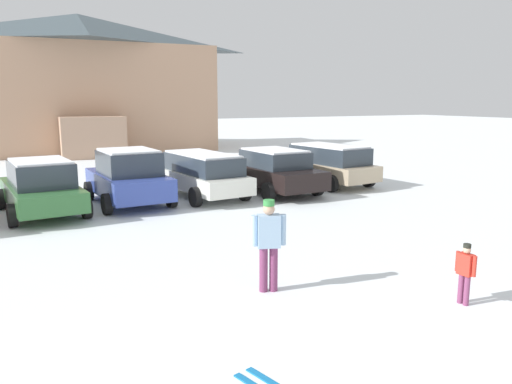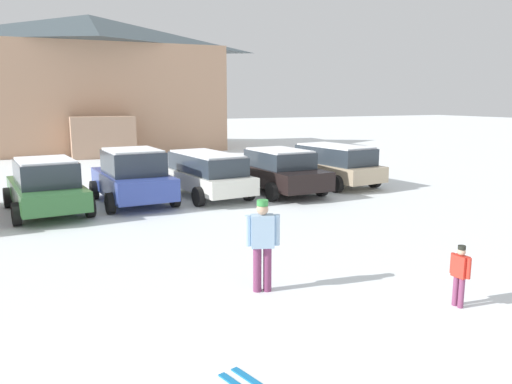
{
  "view_description": "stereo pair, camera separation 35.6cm",
  "coord_description": "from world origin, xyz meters",
  "px_view_note": "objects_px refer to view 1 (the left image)",
  "views": [
    {
      "loc": [
        -4.18,
        -2.37,
        3.39
      ],
      "look_at": [
        1.44,
        8.55,
        1.1
      ],
      "focal_mm": 35.0,
      "sensor_mm": 36.0,
      "label": 1
    },
    {
      "loc": [
        -3.86,
        -2.53,
        3.39
      ],
      "look_at": [
        1.44,
        8.55,
        1.1
      ],
      "focal_mm": 35.0,
      "sensor_mm": 36.0,
      "label": 2
    }
  ],
  "objects_px": {
    "ski_lodge": "(81,83)",
    "parked_green_coupe": "(41,187)",
    "parked_blue_hatchback": "(128,177)",
    "parked_beige_suv": "(328,163)",
    "parked_black_sedan": "(272,170)",
    "skier_child_in_red_jacket": "(465,270)",
    "skier_adult_in_blue_parka": "(269,240)",
    "parked_white_suv": "(202,173)"
  },
  "relations": [
    {
      "from": "ski_lodge",
      "to": "parked_black_sedan",
      "type": "xyz_separation_m",
      "value": [
        3.7,
        -19.49,
        -3.65
      ]
    },
    {
      "from": "parked_white_suv",
      "to": "skier_adult_in_blue_parka",
      "type": "height_order",
      "value": "skier_adult_in_blue_parka"
    },
    {
      "from": "skier_child_in_red_jacket",
      "to": "skier_adult_in_blue_parka",
      "type": "distance_m",
      "value": 3.32
    },
    {
      "from": "parked_blue_hatchback",
      "to": "parked_black_sedan",
      "type": "relative_size",
      "value": 0.85
    },
    {
      "from": "ski_lodge",
      "to": "skier_adult_in_blue_parka",
      "type": "bearing_deg",
      "value": -92.22
    },
    {
      "from": "ski_lodge",
      "to": "skier_child_in_red_jacket",
      "type": "relative_size",
      "value": 16.4
    },
    {
      "from": "ski_lodge",
      "to": "parked_blue_hatchback",
      "type": "bearing_deg",
      "value": -94.52
    },
    {
      "from": "parked_green_coupe",
      "to": "parked_blue_hatchback",
      "type": "xyz_separation_m",
      "value": [
        2.64,
        0.27,
        0.07
      ]
    },
    {
      "from": "parked_blue_hatchback",
      "to": "parked_beige_suv",
      "type": "height_order",
      "value": "parked_blue_hatchback"
    },
    {
      "from": "parked_blue_hatchback",
      "to": "parked_beige_suv",
      "type": "distance_m",
      "value": 7.97
    },
    {
      "from": "parked_white_suv",
      "to": "parked_black_sedan",
      "type": "relative_size",
      "value": 0.96
    },
    {
      "from": "skier_child_in_red_jacket",
      "to": "parked_white_suv",
      "type": "bearing_deg",
      "value": 92.63
    },
    {
      "from": "parked_white_suv",
      "to": "parked_blue_hatchback",
      "type": "bearing_deg",
      "value": -178.93
    },
    {
      "from": "parked_green_coupe",
      "to": "parked_beige_suv",
      "type": "height_order",
      "value": "parked_green_coupe"
    },
    {
      "from": "skier_adult_in_blue_parka",
      "to": "parked_green_coupe",
      "type": "bearing_deg",
      "value": 110.03
    },
    {
      "from": "ski_lodge",
      "to": "parked_green_coupe",
      "type": "relative_size",
      "value": 3.83
    },
    {
      "from": "parked_green_coupe",
      "to": "parked_blue_hatchback",
      "type": "bearing_deg",
      "value": 5.72
    },
    {
      "from": "parked_green_coupe",
      "to": "parked_black_sedan",
      "type": "height_order",
      "value": "parked_green_coupe"
    },
    {
      "from": "parked_beige_suv",
      "to": "parked_black_sedan",
      "type": "bearing_deg",
      "value": -172.87
    },
    {
      "from": "ski_lodge",
      "to": "parked_blue_hatchback",
      "type": "distance_m",
      "value": 19.63
    },
    {
      "from": "parked_black_sedan",
      "to": "ski_lodge",
      "type": "bearing_deg",
      "value": 100.75
    },
    {
      "from": "parked_beige_suv",
      "to": "skier_adult_in_blue_parka",
      "type": "distance_m",
      "value": 11.59
    },
    {
      "from": "parked_white_suv",
      "to": "parked_beige_suv",
      "type": "height_order",
      "value": "parked_beige_suv"
    },
    {
      "from": "parked_green_coupe",
      "to": "parked_beige_suv",
      "type": "bearing_deg",
      "value": 1.95
    },
    {
      "from": "parked_white_suv",
      "to": "parked_black_sedan",
      "type": "bearing_deg",
      "value": -6.34
    },
    {
      "from": "parked_black_sedan",
      "to": "skier_adult_in_blue_parka",
      "type": "xyz_separation_m",
      "value": [
        -4.78,
        -8.47,
        0.12
      ]
    },
    {
      "from": "parked_black_sedan",
      "to": "parked_beige_suv",
      "type": "distance_m",
      "value": 2.77
    },
    {
      "from": "parked_blue_hatchback",
      "to": "skier_child_in_red_jacket",
      "type": "bearing_deg",
      "value": -74.07
    },
    {
      "from": "parked_black_sedan",
      "to": "parked_beige_suv",
      "type": "xyz_separation_m",
      "value": [
        2.75,
        0.34,
        0.05
      ]
    },
    {
      "from": "parked_black_sedan",
      "to": "skier_adult_in_blue_parka",
      "type": "relative_size",
      "value": 2.9
    },
    {
      "from": "skier_child_in_red_jacket",
      "to": "skier_adult_in_blue_parka",
      "type": "xyz_separation_m",
      "value": [
        -2.63,
        2.01,
        0.35
      ]
    },
    {
      "from": "parked_beige_suv",
      "to": "skier_adult_in_blue_parka",
      "type": "height_order",
      "value": "skier_adult_in_blue_parka"
    },
    {
      "from": "parked_blue_hatchback",
      "to": "parked_green_coupe",
      "type": "bearing_deg",
      "value": -174.28
    },
    {
      "from": "ski_lodge",
      "to": "skier_child_in_red_jacket",
      "type": "distance_m",
      "value": 30.25
    },
    {
      "from": "parked_green_coupe",
      "to": "parked_white_suv",
      "type": "height_order",
      "value": "parked_green_coupe"
    },
    {
      "from": "skier_child_in_red_jacket",
      "to": "skier_adult_in_blue_parka",
      "type": "relative_size",
      "value": 0.63
    },
    {
      "from": "parked_beige_suv",
      "to": "skier_child_in_red_jacket",
      "type": "xyz_separation_m",
      "value": [
        -4.91,
        -10.82,
        -0.28
      ]
    },
    {
      "from": "parked_black_sedan",
      "to": "parked_beige_suv",
      "type": "relative_size",
      "value": 1.1
    },
    {
      "from": "parked_green_coupe",
      "to": "parked_black_sedan",
      "type": "xyz_separation_m",
      "value": [
        7.87,
        0.02,
        -0.01
      ]
    },
    {
      "from": "parked_white_suv",
      "to": "skier_child_in_red_jacket",
      "type": "bearing_deg",
      "value": -87.37
    },
    {
      "from": "parked_black_sedan",
      "to": "skier_child_in_red_jacket",
      "type": "bearing_deg",
      "value": -101.65
    },
    {
      "from": "parked_blue_hatchback",
      "to": "skier_child_in_red_jacket",
      "type": "distance_m",
      "value": 11.15
    }
  ]
}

